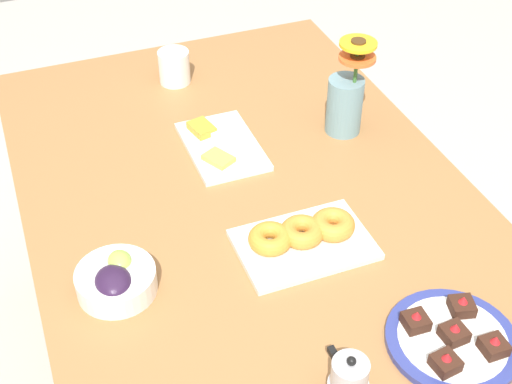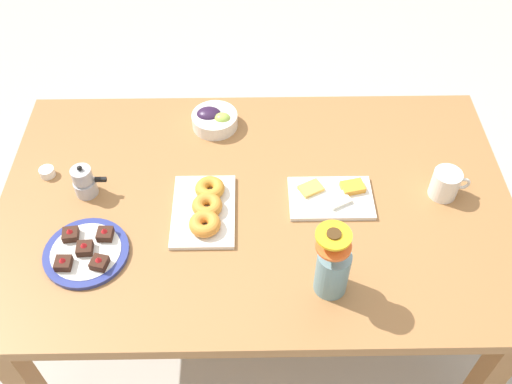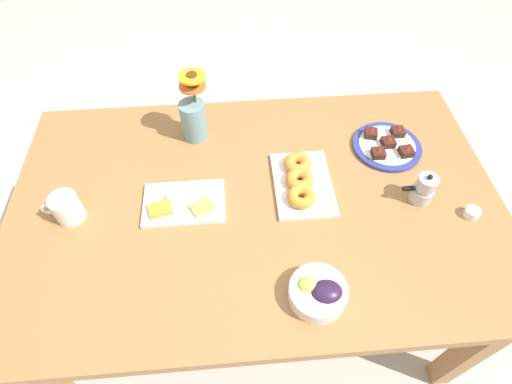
{
  "view_description": "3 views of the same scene",
  "coord_description": "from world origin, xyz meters",
  "views": [
    {
      "loc": [
        -1.13,
        0.44,
        1.79
      ],
      "look_at": [
        0.0,
        0.0,
        0.78
      ],
      "focal_mm": 50.0,
      "sensor_mm": 36.0,
      "label": 1
    },
    {
      "loc": [
        -0.02,
        -1.15,
        2.09
      ],
      "look_at": [
        0.0,
        0.0,
        0.78
      ],
      "focal_mm": 40.0,
      "sensor_mm": 36.0,
      "label": 2
    },
    {
      "loc": [
        0.06,
        0.78,
        1.78
      ],
      "look_at": [
        0.0,
        0.0,
        0.78
      ],
      "focal_mm": 28.0,
      "sensor_mm": 36.0,
      "label": 3
    }
  ],
  "objects": [
    {
      "name": "moka_pot",
      "position": [
        -0.53,
        0.04,
        0.79
      ],
      "size": [
        0.11,
        0.07,
        0.12
      ],
      "color": "#B7B7BC",
      "rests_on": "dining_table"
    },
    {
      "name": "croissant_platter",
      "position": [
        -0.15,
        -0.05,
        0.76
      ],
      "size": [
        0.19,
        0.28,
        0.05
      ],
      "color": "white",
      "rests_on": "dining_table"
    },
    {
      "name": "coffee_mug",
      "position": [
        0.59,
        0.02,
        0.79
      ],
      "size": [
        0.12,
        0.09,
        0.09
      ],
      "color": "white",
      "rests_on": "dining_table"
    },
    {
      "name": "flower_vase",
      "position": [
        0.2,
        -0.32,
        0.83
      ],
      "size": [
        0.11,
        0.11,
        0.26
      ],
      "color": "#6B939E",
      "rests_on": "dining_table"
    },
    {
      "name": "cheese_platter",
      "position": [
        0.24,
        0.0,
        0.75
      ],
      "size": [
        0.26,
        0.17,
        0.03
      ],
      "color": "white",
      "rests_on": "dining_table"
    },
    {
      "name": "dessert_plate",
      "position": [
        -0.49,
        -0.19,
        0.75
      ],
      "size": [
        0.24,
        0.24,
        0.05
      ],
      "color": "navy",
      "rests_on": "dining_table"
    },
    {
      "name": "grape_bowl",
      "position": [
        -0.14,
        0.35,
        0.77
      ],
      "size": [
        0.16,
        0.16,
        0.07
      ],
      "color": "white",
      "rests_on": "dining_table"
    },
    {
      "name": "dining_table",
      "position": [
        0.0,
        0.0,
        0.65
      ],
      "size": [
        1.6,
        1.0,
        0.74
      ],
      "color": "#9E6B3D",
      "rests_on": "ground_plane"
    }
  ]
}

